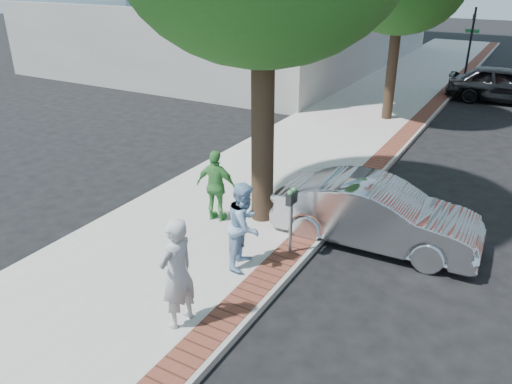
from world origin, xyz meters
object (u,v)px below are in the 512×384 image
Objects in this scene: person_green at (217,186)px; sedan_silver at (376,214)px; person_gray at (177,273)px; person_officer at (245,225)px; parking_meter at (291,208)px; bg_car at (503,85)px.

person_green reaches higher than sedan_silver.
person_officer is (0.02, 2.12, -0.09)m from person_gray.
person_officer reaches higher than parking_meter.
parking_meter is at bearing 136.02° from sedan_silver.
parking_meter is 2.08m from sedan_silver.
bg_car is at bearing 177.19° from person_gray.
bg_car is at bearing 81.79° from parking_meter.
person_gray is at bearing -101.57° from parking_meter.
person_green is (-2.19, 0.51, -0.19)m from parking_meter.
sedan_silver is at bearing 48.61° from parking_meter.
bg_car reaches higher than parking_meter.
bg_car is at bearing -6.68° from sedan_silver.
person_gray is 2.12m from person_officer.
parking_meter is at bearing 159.41° from person_green.
parking_meter is 1.07m from person_officer.
parking_meter is 0.82× the size of person_officer.
person_gray reaches higher than sedan_silver.
bg_car reaches higher than sedan_silver.
person_gray is 3.85m from person_green.
bg_car is (2.44, 16.93, -0.39)m from parking_meter.
parking_meter is 0.33× the size of sedan_silver.
person_green is at bearing 103.39° from sedan_silver.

